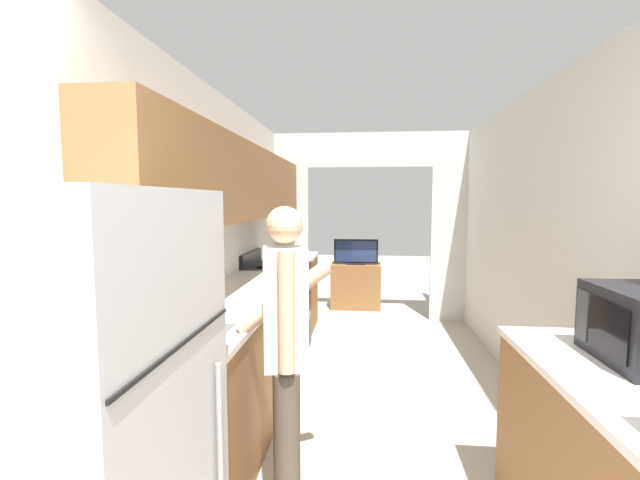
% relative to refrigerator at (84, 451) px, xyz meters
% --- Properties ---
extents(wall_left, '(0.38, 7.68, 2.50)m').
position_rel_refrigerator_xyz_m(wall_left, '(-0.29, 1.76, 0.63)').
color(wall_left, silver).
rests_on(wall_left, ground_plane).
extents(wall_right, '(0.06, 7.68, 2.50)m').
position_rel_refrigerator_xyz_m(wall_right, '(2.24, 1.31, 0.43)').
color(wall_right, silver).
rests_on(wall_right, ground_plane).
extents(wall_far_with_doorway, '(2.94, 0.06, 2.50)m').
position_rel_refrigerator_xyz_m(wall_far_with_doorway, '(0.94, 4.58, 0.62)').
color(wall_far_with_doorway, silver).
rests_on(wall_far_with_doorway, ground_plane).
extents(counter_left, '(0.62, 4.00, 0.93)m').
position_rel_refrigerator_xyz_m(counter_left, '(-0.03, 2.23, -0.36)').
color(counter_left, brown).
rests_on(counter_left, ground_plane).
extents(refrigerator, '(0.69, 0.80, 1.64)m').
position_rel_refrigerator_xyz_m(refrigerator, '(0.00, 0.00, 0.00)').
color(refrigerator, '#B7B7BC').
rests_on(refrigerator, ground_plane).
extents(range_oven, '(0.66, 0.72, 1.07)m').
position_rel_refrigerator_xyz_m(range_oven, '(-0.02, 3.18, -0.35)').
color(range_oven, black).
rests_on(range_oven, ground_plane).
extents(person, '(0.51, 0.43, 1.58)m').
position_rel_refrigerator_xyz_m(person, '(0.49, 0.83, 0.02)').
color(person, '#4C4238').
rests_on(person, ground_plane).
extents(tv_cabinet, '(0.73, 0.42, 0.66)m').
position_rel_refrigerator_xyz_m(tv_cabinet, '(0.76, 5.14, -0.49)').
color(tv_cabinet, brown).
rests_on(tv_cabinet, ground_plane).
extents(television, '(0.65, 0.16, 0.37)m').
position_rel_refrigerator_xyz_m(television, '(0.76, 5.09, 0.02)').
color(television, black).
rests_on(television, tv_cabinet).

